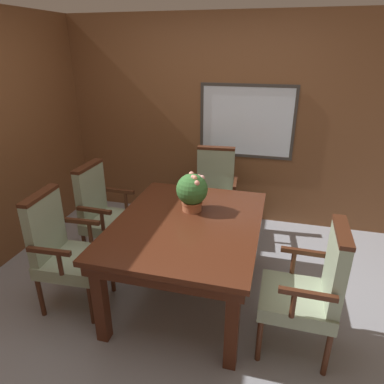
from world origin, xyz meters
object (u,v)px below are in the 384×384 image
chair_right_near (311,288)px  chair_left_far (104,211)px  chair_left_near (63,248)px  potted_plant (192,191)px  dining_table (187,231)px  chair_head_far (214,190)px

chair_right_near → chair_left_far: 2.09m
chair_left_near → chair_left_far: 0.71m
chair_left_near → potted_plant: bearing=-63.1°
chair_left_near → potted_plant: (0.96, 0.56, 0.39)m
chair_right_near → chair_left_near: (-1.96, 0.01, 0.00)m
dining_table → chair_left_far: (-0.98, 0.37, -0.11)m
chair_right_near → potted_plant: size_ratio=2.96×
chair_head_far → chair_left_far: 1.27m
chair_right_near → chair_left_far: (-1.96, 0.72, 0.00)m
dining_table → potted_plant: 0.35m
chair_head_far → chair_left_far: same height
chair_head_far → chair_left_far: bearing=-144.5°
chair_right_near → dining_table: bearing=-109.1°
chair_head_far → potted_plant: (-0.01, -0.98, 0.39)m
dining_table → chair_right_near: (0.98, -0.35, -0.11)m
dining_table → chair_left_near: chair_left_near is taller
chair_left_near → chair_head_far: (0.96, 1.54, 0.00)m
chair_left_near → potted_plant: 1.18m
chair_right_near → potted_plant: potted_plant is taller
dining_table → chair_left_near: 1.04m
dining_table → chair_left_near: (-0.97, -0.35, -0.11)m
chair_left_near → chair_left_far: size_ratio=1.00×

